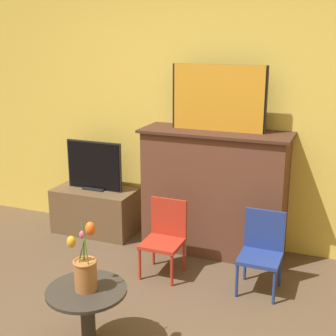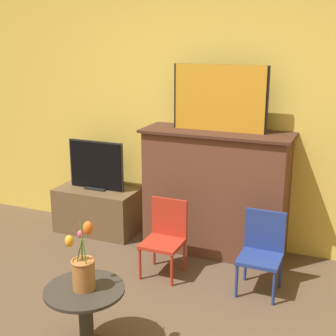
% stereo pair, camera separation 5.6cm
% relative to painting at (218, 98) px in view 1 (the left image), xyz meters
% --- Properties ---
extents(wall_back, '(8.00, 0.06, 2.70)m').
position_rel_painting_xyz_m(wall_back, '(-0.14, 0.24, -0.08)').
color(wall_back, '#EAC651').
rests_on(wall_back, ground).
extents(fireplace_mantel, '(1.34, 0.47, 1.15)m').
position_rel_painting_xyz_m(fireplace_mantel, '(-0.01, -0.01, -0.85)').
color(fireplace_mantel, brown).
rests_on(fireplace_mantel, ground).
extents(painting, '(0.84, 0.03, 0.57)m').
position_rel_painting_xyz_m(painting, '(0.00, 0.00, 0.00)').
color(painting, black).
rests_on(painting, fireplace_mantel).
extents(tv_stand, '(0.83, 0.44, 0.46)m').
position_rel_painting_xyz_m(tv_stand, '(-1.26, -0.03, -1.20)').
color(tv_stand, brown).
rests_on(tv_stand, ground).
extents(tv_monitor, '(0.60, 0.12, 0.50)m').
position_rel_painting_xyz_m(tv_monitor, '(-1.26, -0.02, -0.74)').
color(tv_monitor, black).
rests_on(tv_monitor, tv_stand).
extents(chair_red, '(0.32, 0.32, 0.63)m').
position_rel_painting_xyz_m(chair_red, '(-0.27, -0.57, -1.09)').
color(chair_red, '#B22D1E').
rests_on(chair_red, ground).
extents(chair_blue, '(0.32, 0.32, 0.63)m').
position_rel_painting_xyz_m(chair_blue, '(0.54, -0.53, -1.09)').
color(chair_blue, navy).
rests_on(chair_blue, ground).
extents(side_table, '(0.50, 0.50, 0.44)m').
position_rel_painting_xyz_m(side_table, '(-0.32, -1.73, -1.14)').
color(side_table, '#332D28').
rests_on(side_table, ground).
extents(vase_tulips, '(0.20, 0.17, 0.48)m').
position_rel_painting_xyz_m(vase_tulips, '(-0.32, -1.73, -0.85)').
color(vase_tulips, '#AD6B38').
rests_on(vase_tulips, side_table).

